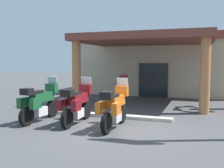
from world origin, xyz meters
name	(u,v)px	position (x,y,z in m)	size (l,w,h in m)	color
ground_plane	(108,128)	(0.00, 0.00, 0.00)	(80.00, 80.00, 0.00)	#424244
motel_building	(161,64)	(-0.01, 11.14, 2.06)	(10.51, 11.62, 3.96)	beige
motorcycle_green	(40,102)	(-2.72, 0.15, 0.70)	(0.71, 2.21, 1.61)	black
motorcycle_maroon	(77,104)	(-1.26, 0.26, 0.70)	(0.71, 2.21, 1.61)	black
motorcycle_orange	(115,107)	(0.19, 0.10, 0.70)	(0.70, 2.21, 1.61)	black
pedestrian	(123,83)	(-1.43, 6.51, 0.95)	(0.40, 0.40, 1.65)	black
curb_strip	(93,114)	(-1.26, 1.67, 0.06)	(6.36, 0.36, 0.12)	#ADA89E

